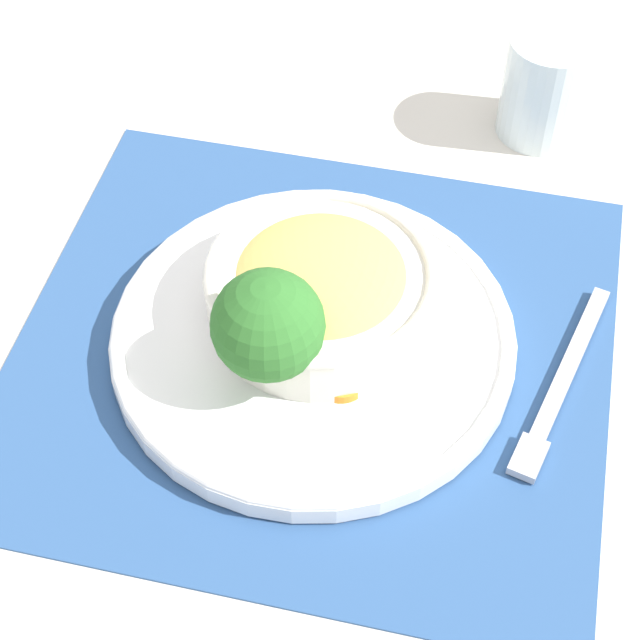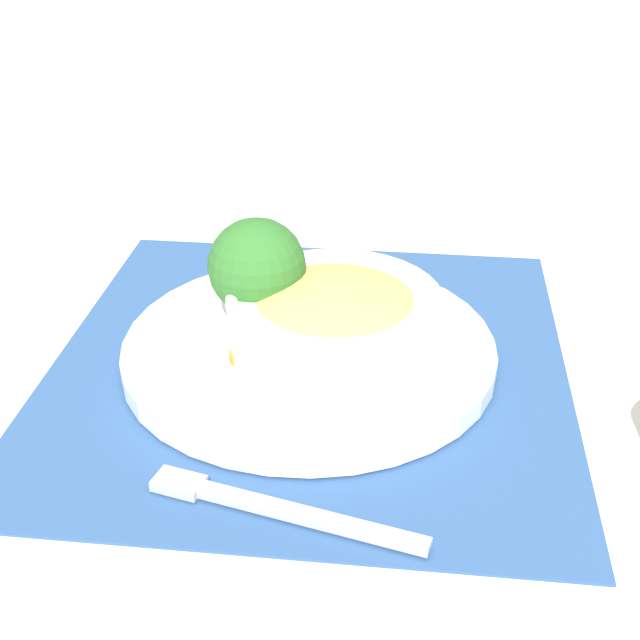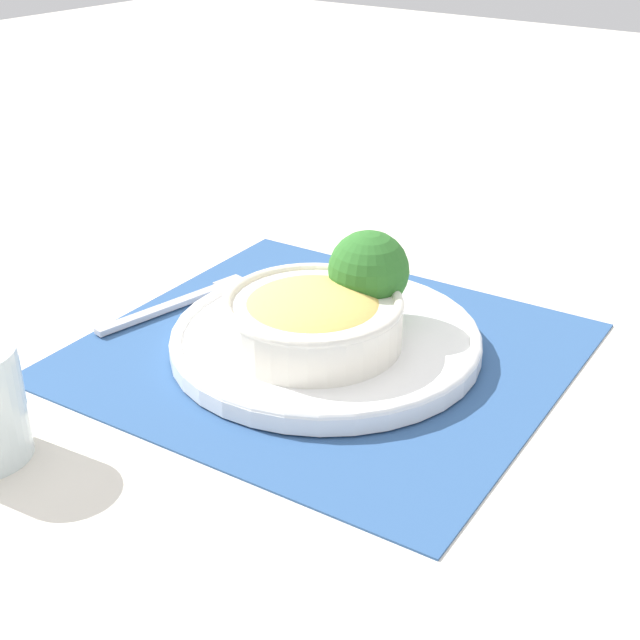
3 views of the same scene
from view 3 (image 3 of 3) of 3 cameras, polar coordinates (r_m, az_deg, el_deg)
name	(u,v)px [view 3 (image 3 of 3)]	position (r m, az deg, el deg)	size (l,w,h in m)	color
ground_plane	(326,353)	(0.85, 0.36, -2.10)	(4.00, 4.00, 0.00)	beige
placemat	(326,351)	(0.85, 0.36, -1.99)	(0.46, 0.43, 0.00)	#2D5184
plate	(326,339)	(0.85, 0.37, -1.20)	(0.30, 0.30, 0.02)	white
bowl	(310,316)	(0.82, -0.66, 0.28)	(0.17, 0.17, 0.05)	silver
broccoli_floret	(368,271)	(0.85, 3.11, 3.13)	(0.08, 0.08, 0.09)	#759E51
carrot_slice_near	(322,308)	(0.89, 0.13, 0.75)	(0.04, 0.04, 0.01)	orange
carrot_slice_middle	(311,309)	(0.88, -0.59, 0.69)	(0.04, 0.04, 0.01)	orange
carrot_slice_far	(300,311)	(0.88, -1.26, 0.56)	(0.04, 0.04, 0.01)	orange
fork	(188,299)	(0.95, -8.42, 1.32)	(0.05, 0.18, 0.01)	#B7B7BC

